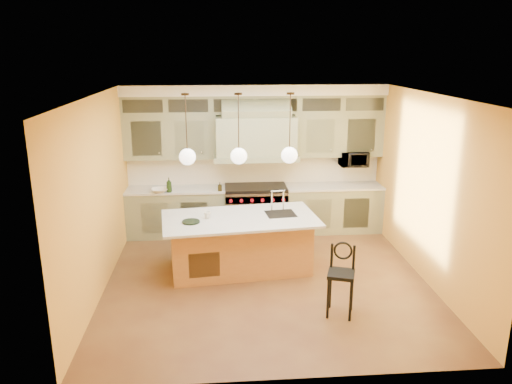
{
  "coord_description": "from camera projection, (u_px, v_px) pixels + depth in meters",
  "views": [
    {
      "loc": [
        -0.74,
        -7.21,
        3.52
      ],
      "look_at": [
        -0.11,
        0.7,
        1.25
      ],
      "focal_mm": 35.0,
      "sensor_mm": 36.0,
      "label": 1
    }
  ],
  "objects": [
    {
      "name": "fruit_bowl",
      "position": [
        160.0,
        190.0,
        9.37
      ],
      "size": [
        0.34,
        0.34,
        0.07
      ],
      "primitive_type": "imported",
      "rotation": [
        0.0,
        0.0,
        0.15
      ],
      "color": "white",
      "rests_on": "back_cabinetry"
    },
    {
      "name": "wall_back",
      "position": [
        254.0,
        158.0,
        9.93
      ],
      "size": [
        5.0,
        0.0,
        5.0
      ],
      "primitive_type": "plane",
      "rotation": [
        1.57,
        0.0,
        0.0
      ],
      "color": "gold",
      "rests_on": "ground"
    },
    {
      "name": "wall_left",
      "position": [
        98.0,
        196.0,
        7.35
      ],
      "size": [
        0.0,
        5.0,
        5.0
      ],
      "primitive_type": "plane",
      "rotation": [
        1.57,
        0.0,
        1.57
      ],
      "color": "gold",
      "rests_on": "ground"
    },
    {
      "name": "wall_right",
      "position": [
        427.0,
        189.0,
        7.73
      ],
      "size": [
        0.0,
        5.0,
        5.0
      ],
      "primitive_type": "plane",
      "rotation": [
        1.57,
        0.0,
        -1.57
      ],
      "color": "gold",
      "rests_on": "ground"
    },
    {
      "name": "floor",
      "position": [
        266.0,
        280.0,
        7.94
      ],
      "size": [
        5.0,
        5.0,
        0.0
      ],
      "primitive_type": "plane",
      "color": "#55301D",
      "rests_on": "ground"
    },
    {
      "name": "cup",
      "position": [
        207.0,
        215.0,
        7.99
      ],
      "size": [
        0.11,
        0.11,
        0.1
      ],
      "primitive_type": "imported",
      "rotation": [
        0.0,
        0.0,
        0.02
      ],
      "color": "silver",
      "rests_on": "kitchen_island"
    },
    {
      "name": "microwave",
      "position": [
        354.0,
        159.0,
        9.84
      ],
      "size": [
        0.54,
        0.37,
        0.3
      ],
      "primitive_type": "imported",
      "color": "black",
      "rests_on": "back_cabinetry"
    },
    {
      "name": "range",
      "position": [
        256.0,
        209.0,
        9.86
      ],
      "size": [
        1.2,
        0.74,
        0.96
      ],
      "color": "silver",
      "rests_on": "floor"
    },
    {
      "name": "pendant_center",
      "position": [
        239.0,
        154.0,
        7.8
      ],
      "size": [
        0.26,
        0.26,
        1.11
      ],
      "color": "#2D2319",
      "rests_on": "ceiling"
    },
    {
      "name": "counter_stool",
      "position": [
        341.0,
        275.0,
        6.77
      ],
      "size": [
        0.45,
        0.45,
        1.01
      ],
      "rotation": [
        0.0,
        0.0,
        -0.32
      ],
      "color": "black",
      "rests_on": "floor"
    },
    {
      "name": "back_cabinetry",
      "position": [
        255.0,
        162.0,
        9.68
      ],
      "size": [
        5.0,
        0.77,
        2.9
      ],
      "color": "gray",
      "rests_on": "floor"
    },
    {
      "name": "pendant_right",
      "position": [
        289.0,
        153.0,
        7.86
      ],
      "size": [
        0.26,
        0.26,
        1.11
      ],
      "color": "#2D2319",
      "rests_on": "ceiling"
    },
    {
      "name": "wall_front",
      "position": [
        291.0,
        258.0,
        5.14
      ],
      "size": [
        5.0,
        0.0,
        5.0
      ],
      "primitive_type": "plane",
      "rotation": [
        -1.57,
        0.0,
        0.0
      ],
      "color": "gold",
      "rests_on": "ground"
    },
    {
      "name": "oil_bottle_a",
      "position": [
        169.0,
        185.0,
        9.36
      ],
      "size": [
        0.12,
        0.12,
        0.28
      ],
      "primitive_type": "imported",
      "rotation": [
        0.0,
        0.0,
        0.09
      ],
      "color": "#1A3113",
      "rests_on": "back_cabinetry"
    },
    {
      "name": "ceiling",
      "position": [
        268.0,
        95.0,
        7.14
      ],
      "size": [
        5.0,
        5.0,
        0.0
      ],
      "primitive_type": "plane",
      "rotation": [
        3.14,
        0.0,
        0.0
      ],
      "color": "white",
      "rests_on": "wall_back"
    },
    {
      "name": "pendant_left",
      "position": [
        187.0,
        155.0,
        7.74
      ],
      "size": [
        0.26,
        0.26,
        1.11
      ],
      "color": "#2D2319",
      "rests_on": "ceiling"
    },
    {
      "name": "kitchen_island",
      "position": [
        240.0,
        242.0,
        8.21
      ],
      "size": [
        2.6,
        1.58,
        1.35
      ],
      "rotation": [
        0.0,
        0.0,
        0.11
      ],
      "color": "#AA6F3C",
      "rests_on": "floor"
    },
    {
      "name": "oil_bottle_b",
      "position": [
        220.0,
        187.0,
        9.45
      ],
      "size": [
        0.08,
        0.08,
        0.17
      ],
      "primitive_type": "imported",
      "rotation": [
        0.0,
        0.0,
        0.02
      ],
      "color": "black",
      "rests_on": "back_cabinetry"
    }
  ]
}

